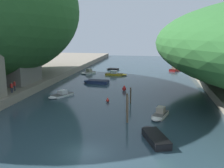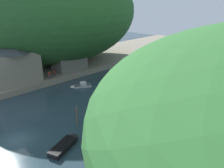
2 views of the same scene
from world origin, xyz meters
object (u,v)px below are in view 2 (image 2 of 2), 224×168
at_px(person_by_boathouse, 49,74).
at_px(boat_open_rowboat, 126,76).
at_px(waterfront_building, 14,64).
at_px(boat_yellow_tender, 168,62).
at_px(channel_buoy_far, 100,99).
at_px(channel_buoy_near, 133,90).
at_px(person_on_quay, 54,73).
at_px(boathouse_shed, 69,60).
at_px(boat_white_cruiser, 66,144).
at_px(boat_mid_channel, 106,126).
at_px(boat_small_dinghy, 81,85).
at_px(boat_red_skiff, 140,63).
at_px(boat_navy_launch, 159,70).

bearing_deg(person_by_boathouse, boat_open_rowboat, -11.05).
distance_m(waterfront_building, person_by_boathouse, 7.82).
bearing_deg(boat_yellow_tender, channel_buoy_far, -160.77).
bearing_deg(channel_buoy_far, boat_open_rowboat, 111.49).
bearing_deg(channel_buoy_near, person_on_quay, -152.96).
xyz_separation_m(waterfront_building, boathouse_shed, (-0.06, 14.18, -1.71)).
xyz_separation_m(boat_white_cruiser, channel_buoy_far, (-7.35, 12.84, -0.07)).
distance_m(boathouse_shed, boat_mid_channel, 28.83).
bearing_deg(waterfront_building, boat_yellow_tender, 72.78).
relative_size(boat_small_dinghy, channel_buoy_near, 4.35).
bearing_deg(boat_red_skiff, boat_navy_launch, -155.28).
bearing_deg(person_by_boathouse, boathouse_shed, 41.39).
relative_size(boat_white_cruiser, boat_small_dinghy, 1.11).
distance_m(boat_white_cruiser, channel_buoy_near, 21.54).
xyz_separation_m(boat_yellow_tender, boat_mid_channel, (13.20, -39.02, 0.14)).
bearing_deg(boat_white_cruiser, boat_navy_launch, 84.02).
distance_m(waterfront_building, boat_open_rowboat, 26.31).
bearing_deg(boat_white_cruiser, waterfront_building, 149.60).
distance_m(boat_red_skiff, person_on_quay, 27.26).
bearing_deg(boat_mid_channel, person_by_boathouse, 8.27).
relative_size(waterfront_building, boat_white_cruiser, 1.86).
relative_size(boat_yellow_tender, person_by_boathouse, 2.25).
relative_size(boat_white_cruiser, person_by_boathouse, 3.29).
height_order(boat_red_skiff, boat_open_rowboat, boat_red_skiff).
bearing_deg(boat_open_rowboat, boat_yellow_tender, 4.03).
relative_size(waterfront_building, boat_yellow_tender, 2.71).
height_order(boat_red_skiff, channel_buoy_near, boat_red_skiff).
bearing_deg(boathouse_shed, boat_yellow_tender, 64.70).
height_order(boat_white_cruiser, person_by_boathouse, person_by_boathouse).
distance_m(boathouse_shed, boat_open_rowboat, 15.56).
relative_size(boathouse_shed, boat_open_rowboat, 1.55).
height_order(boat_open_rowboat, person_on_quay, person_on_quay).
bearing_deg(boat_white_cruiser, boat_mid_channel, 63.54).
bearing_deg(boat_open_rowboat, channel_buoy_far, -153.64).
bearing_deg(boat_small_dinghy, boat_white_cruiser, 164.17).
xyz_separation_m(boat_white_cruiser, person_on_quay, (-22.77, 12.07, 1.96)).
bearing_deg(boat_red_skiff, boat_small_dinghy, 130.57).
bearing_deg(person_on_quay, waterfront_building, 153.51).
height_order(boat_yellow_tender, person_on_quay, person_on_quay).
height_order(boat_navy_launch, boat_small_dinghy, boat_navy_launch).
bearing_deg(boat_small_dinghy, boat_navy_launch, -78.20).
relative_size(boat_red_skiff, boat_mid_channel, 1.03).
xyz_separation_m(boat_open_rowboat, person_by_boathouse, (-9.63, -16.04, 1.98)).
xyz_separation_m(boat_white_cruiser, channel_buoy_near, (-5.75, 20.75, 0.09)).
distance_m(boathouse_shed, channel_buoy_near, 20.18).
relative_size(channel_buoy_far, person_by_boathouse, 0.45).
xyz_separation_m(waterfront_building, boat_yellow_tender, (12.89, 41.58, -5.33)).
distance_m(waterfront_building, boat_navy_launch, 36.80).
distance_m(boat_red_skiff, boat_small_dinghy, 24.17).
relative_size(boat_navy_launch, boat_yellow_tender, 1.50).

